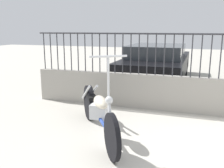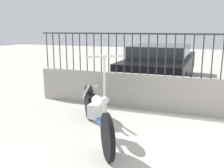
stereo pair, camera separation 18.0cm
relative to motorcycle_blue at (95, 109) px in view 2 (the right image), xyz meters
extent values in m
cylinder|color=#2D2D33|center=(-2.02, 1.59, 0.82)|extent=(0.02, 0.02, 0.91)
cylinder|color=#2D2D33|center=(-1.83, 1.59, 0.82)|extent=(0.02, 0.02, 0.91)
cylinder|color=#2D2D33|center=(-1.65, 1.59, 0.82)|extent=(0.02, 0.02, 0.91)
cylinder|color=#2D2D33|center=(-1.46, 1.59, 0.82)|extent=(0.02, 0.02, 0.91)
cylinder|color=#2D2D33|center=(-1.28, 1.59, 0.82)|extent=(0.02, 0.02, 0.91)
cylinder|color=#2D2D33|center=(-1.10, 1.59, 0.82)|extent=(0.02, 0.02, 0.91)
cylinder|color=#2D2D33|center=(-0.91, 1.59, 0.82)|extent=(0.02, 0.02, 0.91)
cylinder|color=#2D2D33|center=(-0.73, 1.59, 0.82)|extent=(0.02, 0.02, 0.91)
cylinder|color=#2D2D33|center=(-0.54, 1.59, 0.82)|extent=(0.02, 0.02, 0.91)
cylinder|color=#2D2D33|center=(-0.36, 1.59, 0.82)|extent=(0.02, 0.02, 0.91)
cylinder|color=#2D2D33|center=(-0.18, 1.59, 0.82)|extent=(0.02, 0.02, 0.91)
cylinder|color=#2D2D33|center=(0.01, 1.59, 0.82)|extent=(0.02, 0.02, 0.91)
cylinder|color=#2D2D33|center=(0.19, 1.59, 0.82)|extent=(0.02, 0.02, 0.91)
cylinder|color=#2D2D33|center=(0.38, 1.59, 0.82)|extent=(0.02, 0.02, 0.91)
cylinder|color=#2D2D33|center=(0.56, 1.59, 0.82)|extent=(0.02, 0.02, 0.91)
cylinder|color=#2D2D33|center=(0.75, 1.59, 0.82)|extent=(0.02, 0.02, 0.91)
cylinder|color=#2D2D33|center=(0.93, 1.59, 0.82)|extent=(0.02, 0.02, 0.91)
cylinder|color=#2D2D33|center=(1.11, 1.59, 0.82)|extent=(0.02, 0.02, 0.91)
cylinder|color=#2D2D33|center=(1.30, 1.59, 0.82)|extent=(0.02, 0.02, 0.91)
cylinder|color=#2D2D33|center=(1.48, 1.59, 0.82)|extent=(0.02, 0.02, 0.91)
cylinder|color=#2D2D33|center=(1.67, 1.59, 0.82)|extent=(0.02, 0.02, 0.91)
cylinder|color=#2D2D33|center=(1.85, 1.59, 0.82)|extent=(0.02, 0.02, 0.91)
cylinder|color=#2D2D33|center=(2.04, 1.59, 0.82)|extent=(0.02, 0.02, 0.91)
cylinder|color=black|center=(0.54, -0.80, -0.08)|extent=(0.43, 0.59, 0.67)
cylinder|color=black|center=(-0.40, 0.60, -0.08)|extent=(0.47, 0.62, 0.68)
cylinder|color=navy|center=(0.07, -0.10, -0.08)|extent=(0.91, 1.32, 0.06)
cube|color=silver|center=(0.09, -0.14, 0.02)|extent=(0.28, 0.18, 0.24)
ellipsoid|color=beige|center=(0.16, -0.24, 0.22)|extent=(0.45, 0.54, 0.18)
cube|color=black|center=(-0.24, 0.35, 0.10)|extent=(0.29, 0.32, 0.06)
cylinder|color=silver|center=(0.49, -0.73, 0.17)|extent=(0.16, 0.21, 0.51)
sphere|color=silver|center=(0.45, -0.68, 0.40)|extent=(0.11, 0.11, 0.11)
cylinder|color=silver|center=(0.44, -0.65, 0.71)|extent=(0.03, 0.03, 0.58)
cylinder|color=silver|center=(0.44, -0.65, 1.00)|extent=(0.45, 0.31, 0.03)
cylinder|color=silver|center=(-0.43, 0.52, 0.14)|extent=(0.50, 0.72, 0.48)
cylinder|color=silver|center=(-0.32, 0.60, 0.14)|extent=(0.50, 0.72, 0.48)
cylinder|color=black|center=(-0.49, 6.10, -0.09)|extent=(0.12, 0.64, 0.64)
cylinder|color=black|center=(1.28, 6.07, -0.09)|extent=(0.12, 0.64, 0.64)
cylinder|color=black|center=(-0.55, 3.26, -0.09)|extent=(0.12, 0.64, 0.64)
cylinder|color=black|center=(1.22, 3.22, -0.09)|extent=(0.12, 0.64, 0.64)
cube|color=black|center=(0.36, 4.66, 0.13)|extent=(1.97, 4.63, 0.60)
cube|color=#2D3338|center=(0.36, 4.43, 0.63)|extent=(1.73, 2.24, 0.40)
camera|label=1|loc=(1.52, -3.80, 1.37)|focal=40.00mm
camera|label=2|loc=(1.69, -3.74, 1.37)|focal=40.00mm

